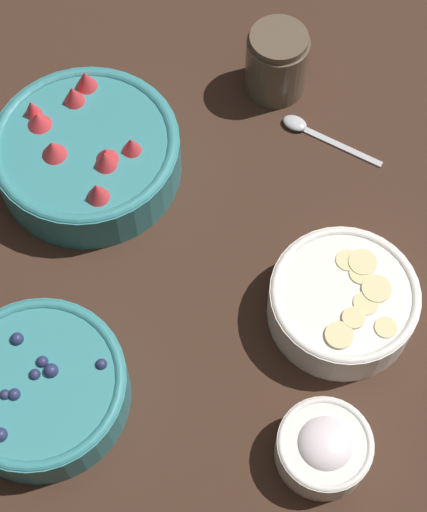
% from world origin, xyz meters
% --- Properties ---
extents(ground_plane, '(4.00, 4.00, 0.00)m').
position_xyz_m(ground_plane, '(0.00, 0.00, 0.00)').
color(ground_plane, '#382319').
extents(bowl_strawberries, '(0.23, 0.23, 0.09)m').
position_xyz_m(bowl_strawberries, '(0.23, 0.07, 0.04)').
color(bowl_strawberries, teal).
rests_on(bowl_strawberries, ground_plane).
extents(bowl_blueberries, '(0.19, 0.19, 0.06)m').
position_xyz_m(bowl_blueberries, '(-0.03, 0.21, 0.03)').
color(bowl_blueberries, teal).
rests_on(bowl_blueberries, ground_plane).
extents(bowl_bananas, '(0.16, 0.16, 0.06)m').
position_xyz_m(bowl_bananas, '(-0.06, -0.13, 0.03)').
color(bowl_bananas, white).
rests_on(bowl_bananas, ground_plane).
extents(bowl_cream, '(0.10, 0.10, 0.05)m').
position_xyz_m(bowl_cream, '(-0.20, -0.05, 0.03)').
color(bowl_cream, silver).
rests_on(bowl_cream, ground_plane).
extents(jar_chocolate, '(0.08, 0.08, 0.09)m').
position_xyz_m(jar_chocolate, '(0.27, -0.20, 0.04)').
color(jar_chocolate, brown).
rests_on(jar_chocolate, ground_plane).
extents(spoon, '(0.12, 0.10, 0.01)m').
position_xyz_m(spoon, '(0.18, -0.21, 0.00)').
color(spoon, '#B2B2B7').
rests_on(spoon, ground_plane).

